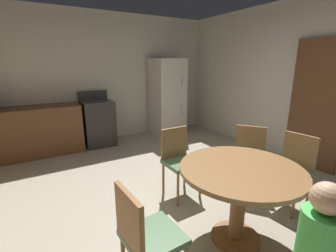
# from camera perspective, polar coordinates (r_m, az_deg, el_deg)

# --- Properties ---
(ground_plane) EXTENTS (14.00, 14.00, 0.00)m
(ground_plane) POSITION_cam_1_polar(r_m,az_deg,el_deg) (2.95, 2.79, -19.48)
(ground_plane) COLOR #A89E89
(wall_back) EXTENTS (5.44, 0.12, 2.70)m
(wall_back) POSITION_cam_1_polar(r_m,az_deg,el_deg) (5.40, -16.25, 11.06)
(wall_back) COLOR beige
(wall_back) RESTS_ON ground
(wall_right) EXTENTS (0.12, 5.69, 2.70)m
(wall_right) POSITION_cam_1_polar(r_m,az_deg,el_deg) (4.63, 29.04, 9.22)
(wall_right) COLOR beige
(wall_right) RESTS_ON ground
(kitchen_counter) EXTENTS (1.87, 0.60, 0.90)m
(kitchen_counter) POSITION_cam_1_polar(r_m,az_deg,el_deg) (4.97, -30.99, -1.37)
(kitchen_counter) COLOR brown
(kitchen_counter) RESTS_ON ground
(oven_range) EXTENTS (0.60, 0.60, 1.10)m
(oven_range) POSITION_cam_1_polar(r_m,az_deg,el_deg) (5.10, -16.52, 0.77)
(oven_range) COLOR #2D2B28
(oven_range) RESTS_ON ground
(refrigerator) EXTENTS (0.68, 0.68, 1.76)m
(refrigerator) POSITION_cam_1_polar(r_m,az_deg,el_deg) (5.57, -0.16, 6.91)
(refrigerator) COLOR silver
(refrigerator) RESTS_ON ground
(door_panelled) EXTENTS (0.05, 0.84, 2.04)m
(door_panelled) POSITION_cam_1_polar(r_m,az_deg,el_deg) (4.39, 32.18, 4.21)
(door_panelled) COLOR brown
(door_panelled) RESTS_ON ground
(dining_table) EXTENTS (1.11, 1.11, 0.76)m
(dining_table) POSITION_cam_1_polar(r_m,az_deg,el_deg) (2.33, 16.93, -13.16)
(dining_table) COLOR olive
(dining_table) RESTS_ON ground
(chair_north) EXTENTS (0.41, 0.41, 0.87)m
(chair_north) POSITION_cam_1_polar(r_m,az_deg,el_deg) (3.04, 2.62, -7.61)
(chair_north) COLOR olive
(chair_north) RESTS_ON ground
(chair_northeast) EXTENTS (0.56, 0.56, 0.87)m
(chair_northeast) POSITION_cam_1_polar(r_m,az_deg,el_deg) (3.28, 18.83, -6.74)
(chair_northeast) COLOR olive
(chair_northeast) RESTS_ON ground
(chair_east) EXTENTS (0.44, 0.44, 0.87)m
(chair_east) POSITION_cam_1_polar(r_m,az_deg,el_deg) (3.16, 27.90, -8.55)
(chair_east) COLOR olive
(chair_east) RESTS_ON ground
(chair_west) EXTENTS (0.42, 0.42, 0.87)m
(chair_west) POSITION_cam_1_polar(r_m,az_deg,el_deg) (1.84, -5.64, -24.58)
(chair_west) COLOR olive
(chair_west) RESTS_ON ground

